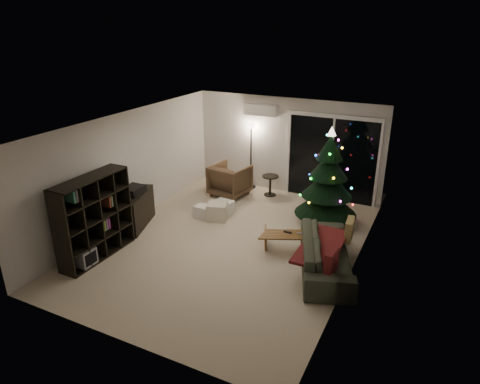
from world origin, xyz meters
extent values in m
plane|color=beige|center=(0.00, 0.00, 0.00)|extent=(6.50, 6.50, 0.00)
plane|color=white|center=(0.00, 0.00, 2.50)|extent=(6.50, 6.50, 0.00)
cube|color=silver|center=(0.00, 3.25, 1.25)|extent=(5.00, 0.02, 2.50)
cube|color=silver|center=(0.00, -3.25, 1.25)|extent=(5.00, 0.02, 2.50)
cube|color=silver|center=(-2.50, 0.00, 1.25)|extent=(0.02, 6.50, 2.50)
cube|color=silver|center=(2.50, 0.00, 1.25)|extent=(0.02, 6.50, 2.50)
cube|color=black|center=(1.20, 3.23, 1.05)|extent=(2.20, 0.02, 2.10)
cube|color=white|center=(-0.70, 3.13, 2.15)|extent=(0.90, 0.22, 0.28)
cube|color=#3F3833|center=(1.20, 3.75, -0.05)|extent=(2.60, 1.00, 0.10)
cube|color=white|center=(1.20, 4.15, 0.50)|extent=(2.20, 0.06, 1.00)
cube|color=black|center=(-2.25, -0.19, 0.38)|extent=(0.82, 1.31, 0.77)
cube|color=black|center=(-2.25, -0.19, 0.85)|extent=(0.39, 0.46, 0.16)
imported|color=brown|center=(-1.20, 2.34, 0.41)|extent=(1.00, 1.02, 0.83)
cube|color=beige|center=(-0.78, 0.90, 0.20)|extent=(0.56, 0.56, 0.40)
cube|color=white|center=(-1.12, 0.86, 0.14)|extent=(0.40, 0.31, 0.28)
cube|color=white|center=(-0.81, 1.27, 0.15)|extent=(0.47, 0.38, 0.31)
cylinder|color=black|center=(-0.25, 2.80, 0.27)|extent=(0.48, 0.48, 0.54)
cylinder|color=black|center=(-0.95, 3.09, 0.88)|extent=(0.28, 0.28, 1.76)
imported|color=#33372B|center=(2.05, -0.10, 0.32)|extent=(1.55, 2.35, 0.64)
cube|color=#51140C|center=(1.95, -0.10, 0.46)|extent=(0.68, 1.58, 0.05)
cube|color=olive|center=(2.30, 0.55, 0.58)|extent=(0.16, 0.43, 0.42)
cube|color=#51140C|center=(2.30, -0.75, 0.58)|extent=(0.16, 0.43, 0.42)
cube|color=black|center=(1.18, 0.23, 0.42)|extent=(0.16, 0.05, 0.02)
cube|color=slate|center=(1.43, 0.28, 0.42)|extent=(0.16, 0.09, 0.02)
cone|color=black|center=(1.51, 1.78, 1.11)|extent=(1.74, 1.74, 2.23)
camera|label=1|loc=(3.65, -6.90, 4.29)|focal=32.00mm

